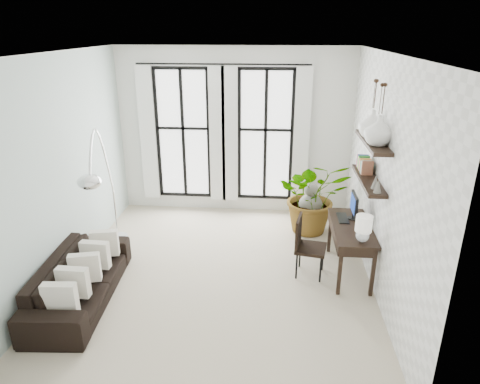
# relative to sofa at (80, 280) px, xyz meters

# --- Properties ---
(floor) EXTENTS (5.00, 5.00, 0.00)m
(floor) POSITION_rel_sofa_xyz_m (1.80, 0.80, -0.31)
(floor) COLOR beige
(floor) RESTS_ON ground
(ceiling) EXTENTS (5.00, 5.00, 0.00)m
(ceiling) POSITION_rel_sofa_xyz_m (1.80, 0.80, 2.89)
(ceiling) COLOR white
(ceiling) RESTS_ON wall_back
(wall_left) EXTENTS (0.00, 5.00, 5.00)m
(wall_left) POSITION_rel_sofa_xyz_m (-0.45, 0.80, 1.29)
(wall_left) COLOR #B1C6BF
(wall_left) RESTS_ON floor
(wall_right) EXTENTS (0.00, 5.00, 5.00)m
(wall_right) POSITION_rel_sofa_xyz_m (4.05, 0.80, 1.29)
(wall_right) COLOR white
(wall_right) RESTS_ON floor
(wall_back) EXTENTS (4.50, 0.00, 4.50)m
(wall_back) POSITION_rel_sofa_xyz_m (1.80, 3.30, 1.29)
(wall_back) COLOR white
(wall_back) RESTS_ON floor
(windows) EXTENTS (3.26, 0.13, 2.65)m
(windows) POSITION_rel_sofa_xyz_m (1.60, 3.23, 1.25)
(windows) COLOR white
(windows) RESTS_ON wall_back
(wall_shelves) EXTENTS (0.25, 1.30, 0.60)m
(wall_shelves) POSITION_rel_sofa_xyz_m (3.91, 1.05, 1.42)
(wall_shelves) COLOR black
(wall_shelves) RESTS_ON wall_right
(sofa) EXTENTS (0.97, 2.17, 0.62)m
(sofa) POSITION_rel_sofa_xyz_m (0.00, 0.00, 0.00)
(sofa) COLOR black
(sofa) RESTS_ON floor
(throw_pillows) EXTENTS (0.40, 1.52, 0.40)m
(throw_pillows) POSITION_rel_sofa_xyz_m (0.10, 0.00, 0.19)
(throw_pillows) COLOR beige
(throw_pillows) RESTS_ON sofa
(plant) EXTENTS (1.32, 1.17, 1.38)m
(plant) POSITION_rel_sofa_xyz_m (3.29, 2.41, 0.38)
(plant) COLOR #2D7228
(plant) RESTS_ON floor
(desk) EXTENTS (0.56, 1.32, 1.17)m
(desk) POSITION_rel_sofa_xyz_m (3.75, 0.96, 0.42)
(desk) COLOR black
(desk) RESTS_ON floor
(desk_chair) EXTENTS (0.51, 0.51, 0.92)m
(desk_chair) POSITION_rel_sofa_xyz_m (3.08, 0.92, 0.22)
(desk_chair) COLOR black
(desk_chair) RESTS_ON floor
(arc_lamp) EXTENTS (0.71, 1.98, 2.22)m
(arc_lamp) POSITION_rel_sofa_xyz_m (0.10, 0.88, 1.42)
(arc_lamp) COLOR silver
(arc_lamp) RESTS_ON floor
(buddha) EXTENTS (0.51, 0.51, 0.92)m
(buddha) POSITION_rel_sofa_xyz_m (3.26, 2.44, 0.07)
(buddha) COLOR slate
(buddha) RESTS_ON floor
(vase_a) EXTENTS (0.37, 0.37, 0.38)m
(vase_a) POSITION_rel_sofa_xyz_m (3.91, 0.76, 1.96)
(vase_a) COLOR white
(vase_a) RESTS_ON shelf_upper
(vase_b) EXTENTS (0.37, 0.37, 0.38)m
(vase_b) POSITION_rel_sofa_xyz_m (3.91, 1.16, 1.96)
(vase_b) COLOR white
(vase_b) RESTS_ON shelf_upper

